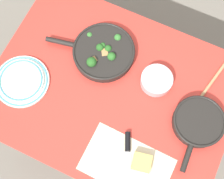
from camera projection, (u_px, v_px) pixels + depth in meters
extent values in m
plane|color=slate|center=(112.00, 124.00, 2.16)|extent=(14.00, 14.00, 0.00)
cube|color=red|center=(112.00, 92.00, 1.46)|extent=(1.13, 0.85, 0.03)
cylinder|color=#BCBCC1|center=(6.00, 131.00, 1.78)|extent=(0.05, 0.05, 0.72)
cylinder|color=#BCBCC1|center=(65.00, 28.00, 1.99)|extent=(0.05, 0.05, 0.72)
cylinder|color=#BCBCC1|center=(214.00, 92.00, 1.86)|extent=(0.05, 0.05, 0.72)
cylinder|color=black|center=(104.00, 53.00, 1.49)|extent=(0.29, 0.29, 0.04)
torus|color=black|center=(104.00, 51.00, 1.47)|extent=(0.30, 0.30, 0.01)
cylinder|color=black|center=(60.00, 42.00, 1.49)|extent=(0.14, 0.05, 0.02)
cylinder|color=#205218|center=(108.00, 50.00, 1.49)|extent=(0.01, 0.01, 0.02)
sphere|color=#286023|center=(108.00, 49.00, 1.47)|extent=(0.03, 0.03, 0.03)
cylinder|color=#2C6823|center=(90.00, 37.00, 1.52)|extent=(0.01, 0.01, 0.02)
sphere|color=#387A33|center=(90.00, 35.00, 1.50)|extent=(0.03, 0.03, 0.03)
cylinder|color=#205218|center=(100.00, 50.00, 1.49)|extent=(0.01, 0.01, 0.02)
sphere|color=#286023|center=(100.00, 47.00, 1.47)|extent=(0.04, 0.04, 0.04)
cylinder|color=#205218|center=(92.00, 64.00, 1.47)|extent=(0.02, 0.02, 0.03)
sphere|color=#286023|center=(91.00, 62.00, 1.44)|extent=(0.05, 0.05, 0.05)
cylinder|color=#245B1C|center=(112.00, 59.00, 1.48)|extent=(0.01, 0.01, 0.02)
sphere|color=#2D6B28|center=(112.00, 56.00, 1.45)|extent=(0.04, 0.04, 0.04)
cylinder|color=#245B1C|center=(103.00, 47.00, 1.50)|extent=(0.01, 0.01, 0.02)
sphere|color=#2D6B28|center=(103.00, 46.00, 1.48)|extent=(0.03, 0.03, 0.03)
cylinder|color=#2C6823|center=(118.00, 40.00, 1.51)|extent=(0.01, 0.01, 0.02)
sphere|color=#387A33|center=(118.00, 37.00, 1.49)|extent=(0.03, 0.03, 0.03)
cube|color=#AD7F4C|center=(93.00, 62.00, 1.47)|extent=(0.05, 0.05, 0.03)
cube|color=#AD7F4C|center=(105.00, 53.00, 1.48)|extent=(0.05, 0.05, 0.03)
cube|color=olive|center=(105.00, 51.00, 1.48)|extent=(0.04, 0.04, 0.03)
cube|color=olive|center=(105.00, 71.00, 1.45)|extent=(0.04, 0.04, 0.03)
cube|color=olive|center=(124.00, 57.00, 1.48)|extent=(0.03, 0.03, 0.03)
cylinder|color=black|center=(198.00, 122.00, 1.38)|extent=(0.23, 0.23, 0.05)
torus|color=black|center=(200.00, 121.00, 1.36)|extent=(0.23, 0.23, 0.01)
cylinder|color=black|center=(187.00, 158.00, 1.32)|extent=(0.03, 0.12, 0.02)
cylinder|color=#EAD170|center=(198.00, 122.00, 1.38)|extent=(0.19, 0.19, 0.02)
cylinder|color=tan|center=(210.00, 85.00, 1.45)|extent=(0.09, 0.32, 0.02)
ellipsoid|color=tan|center=(188.00, 115.00, 1.40)|extent=(0.05, 0.07, 0.02)
cube|color=beige|center=(127.00, 164.00, 1.35)|extent=(0.38, 0.24, 0.00)
cube|color=silver|center=(127.00, 175.00, 1.33)|extent=(0.10, 0.19, 0.01)
cylinder|color=black|center=(128.00, 142.00, 1.36)|extent=(0.06, 0.09, 0.02)
cube|color=#E0C15B|center=(142.00, 162.00, 1.33)|extent=(0.09, 0.09, 0.04)
cylinder|color=silver|center=(22.00, 81.00, 1.46)|extent=(0.26, 0.26, 0.01)
torus|color=#4C9EB7|center=(22.00, 81.00, 1.45)|extent=(0.25, 0.25, 0.01)
cylinder|color=silver|center=(21.00, 81.00, 1.45)|extent=(0.21, 0.21, 0.01)
torus|color=#4C9EB7|center=(21.00, 80.00, 1.44)|extent=(0.20, 0.20, 0.01)
cylinder|color=#B7B7BC|center=(156.00, 80.00, 1.44)|extent=(0.15, 0.15, 0.05)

